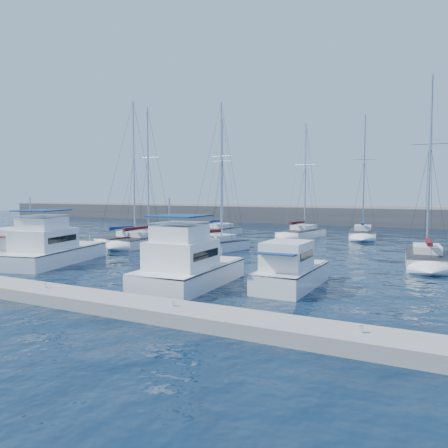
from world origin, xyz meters
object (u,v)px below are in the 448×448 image
at_px(motor_yacht_port_inner, 51,249).
at_px(sailboat_mid_b, 144,241).
at_px(motor_yacht_port_outer, 13,251).
at_px(motor_yacht_stbd_outer, 290,272).
at_px(sailboat_back_c, 363,234).
at_px(sailboat_back_a, 220,231).
at_px(sailboat_back_b, 302,233).
at_px(sailboat_mid_a, 130,240).
at_px(sailboat_mid_c, 217,245).
at_px(sailboat_mid_e, 427,259).
at_px(motor_yacht_stbd_inner, 187,267).

bearing_deg(motor_yacht_port_inner, sailboat_mid_b, 80.05).
relative_size(motor_yacht_port_outer, motor_yacht_port_inner, 0.63).
distance_m(motor_yacht_port_outer, motor_yacht_stbd_outer, 22.79).
height_order(motor_yacht_port_outer, sailboat_back_c, sailboat_back_c).
xyz_separation_m(sailboat_back_a, sailboat_back_b, (10.52, 2.28, -0.02)).
height_order(motor_yacht_port_inner, sailboat_back_a, sailboat_back_a).
height_order(sailboat_mid_a, sailboat_mid_b, sailboat_mid_a).
relative_size(motor_yacht_stbd_outer, sailboat_mid_b, 0.44).
height_order(motor_yacht_port_outer, motor_yacht_stbd_outer, same).
distance_m(motor_yacht_port_inner, sailboat_back_a, 26.94).
relative_size(sailboat_mid_c, sailboat_back_a, 0.92).
bearing_deg(sailboat_mid_c, sailboat_back_c, 77.75).
distance_m(motor_yacht_port_inner, motor_yacht_stbd_outer, 19.66).
distance_m(motor_yacht_port_outer, sailboat_back_c, 39.37).
xyz_separation_m(sailboat_mid_b, sailboat_back_a, (1.67, 14.00, 0.02)).
bearing_deg(motor_yacht_port_outer, sailboat_mid_a, 77.95).
bearing_deg(sailboat_back_a, motor_yacht_port_inner, -89.12).
relative_size(sailboat_mid_b, sailboat_back_b, 1.02).
relative_size(motor_yacht_port_outer, sailboat_back_a, 0.41).
xyz_separation_m(sailboat_mid_a, sailboat_mid_b, (1.77, 0.18, -0.03)).
bearing_deg(sailboat_mid_e, sailboat_back_a, 145.63).
relative_size(motor_yacht_stbd_inner, sailboat_mid_c, 0.58).
bearing_deg(sailboat_mid_b, sailboat_mid_e, -0.30).
distance_m(motor_yacht_stbd_inner, sailboat_mid_e, 19.34).
height_order(motor_yacht_port_inner, sailboat_mid_e, sailboat_mid_e).
bearing_deg(sailboat_mid_b, sailboat_back_a, 83.45).
bearing_deg(sailboat_mid_c, motor_yacht_port_outer, -112.81).
distance_m(motor_yacht_stbd_outer, sailboat_back_b, 30.21).
relative_size(motor_yacht_port_inner, sailboat_mid_e, 0.69).
bearing_deg(motor_yacht_stbd_inner, sailboat_mid_c, 108.80).
relative_size(sailboat_mid_a, sailboat_back_b, 1.07).
bearing_deg(motor_yacht_port_inner, motor_yacht_stbd_inner, -22.24).
bearing_deg(sailboat_back_c, sailboat_mid_a, -146.41).
height_order(motor_yacht_port_inner, sailboat_mid_b, sailboat_mid_b).
xyz_separation_m(motor_yacht_stbd_inner, sailboat_mid_e, (12.43, 14.81, -0.61)).
relative_size(motor_yacht_stbd_inner, motor_yacht_stbd_outer, 1.28).
bearing_deg(motor_yacht_port_outer, motor_yacht_stbd_inner, -13.73).
xyz_separation_m(motor_yacht_port_outer, sailboat_mid_b, (2.29, 13.91, -0.42)).
height_order(motor_yacht_stbd_inner, sailboat_mid_b, sailboat_mid_b).
distance_m(sailboat_mid_b, sailboat_mid_c, 8.81).
height_order(sailboat_mid_e, sailboat_back_a, sailboat_back_a).
bearing_deg(motor_yacht_port_outer, sailboat_mid_b, 70.79).
height_order(motor_yacht_stbd_inner, sailboat_mid_a, sailboat_mid_a).
relative_size(motor_yacht_stbd_inner, sailboat_back_c, 0.54).
bearing_deg(motor_yacht_stbd_outer, sailboat_mid_b, 148.11).
bearing_deg(sailboat_mid_e, sailboat_mid_a, 174.60).
relative_size(sailboat_mid_b, sailboat_mid_e, 1.00).
bearing_deg(sailboat_back_a, motor_yacht_stbd_inner, -62.94).
xyz_separation_m(motor_yacht_port_outer, motor_yacht_port_inner, (3.10, 0.99, 0.19)).
relative_size(sailboat_mid_a, sailboat_mid_e, 1.05).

